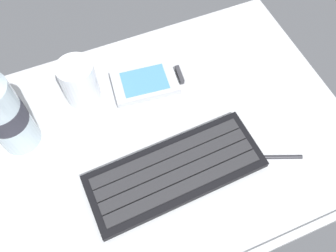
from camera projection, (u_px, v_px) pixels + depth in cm
name	position (u px, v px, depth cm)	size (l,w,h in cm)	color
ground_plane	(168.00, 138.00, 62.35)	(64.00, 48.00, 2.80)	#B7BABC
keyboard	(175.00, 171.00, 57.36)	(29.44, 12.23, 1.70)	black
handheld_device	(148.00, 82.00, 66.23)	(13.36, 8.91, 1.50)	#B7BABF
juice_cup	(80.00, 83.00, 62.20)	(6.40, 6.40, 8.50)	silver
water_bottle	(1.00, 111.00, 53.33)	(6.73, 6.73, 20.80)	silver
stylus_pen	(275.00, 156.00, 59.14)	(0.70, 0.70, 9.50)	#26262B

